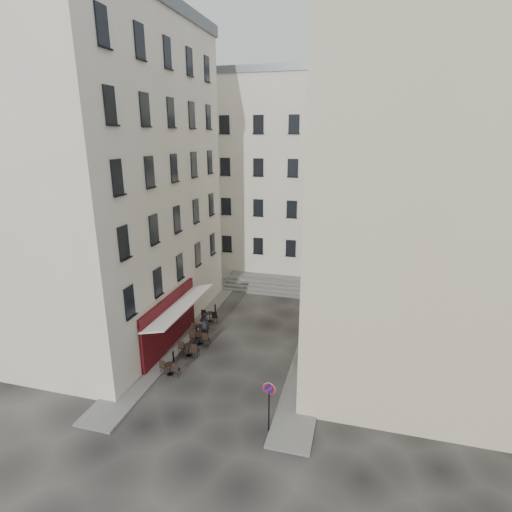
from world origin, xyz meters
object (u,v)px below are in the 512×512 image
(bistro_table_a, at_px, (170,368))
(pedestrian, at_px, (205,325))
(no_parking_sign, at_px, (269,398))
(bistro_table_b, at_px, (189,349))

(bistro_table_a, height_order, pedestrian, pedestrian)
(no_parking_sign, bearing_deg, bistro_table_a, 164.04)
(bistro_table_b, relative_size, pedestrian, 0.74)
(no_parking_sign, relative_size, bistro_table_a, 2.10)
(no_parking_sign, xyz_separation_m, bistro_table_a, (-6.47, 2.97, -1.37))
(no_parking_sign, height_order, pedestrian, no_parking_sign)
(no_parking_sign, distance_m, bistro_table_b, 8.22)
(no_parking_sign, bearing_deg, bistro_table_b, 149.42)
(pedestrian, bearing_deg, bistro_table_b, 78.59)
(no_parking_sign, relative_size, bistro_table_b, 1.92)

